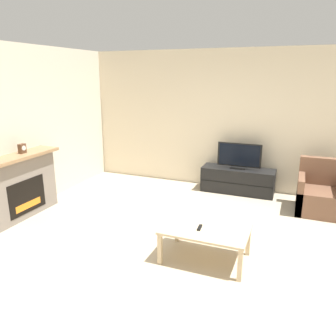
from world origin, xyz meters
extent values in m
plane|color=tan|center=(0.00, 0.00, 0.00)|extent=(24.00, 24.00, 0.00)
cube|color=beige|center=(0.00, 2.77, 1.35)|extent=(12.00, 0.06, 2.70)
cube|color=beige|center=(-3.38, 0.00, 1.35)|extent=(0.06, 12.00, 2.70)
cube|color=slate|center=(-3.20, 0.04, 0.49)|extent=(0.31, 1.33, 0.97)
cube|color=black|center=(-3.04, 0.04, 0.37)|extent=(0.01, 0.73, 0.53)
cube|color=orange|center=(-3.04, 0.04, 0.22)|extent=(0.01, 0.51, 0.11)
cube|color=#93704C|center=(-3.17, 0.04, 1.00)|extent=(0.43, 1.45, 0.05)
cube|color=brown|center=(-3.18, 0.18, 1.10)|extent=(0.07, 0.11, 0.15)
cylinder|color=white|center=(-3.14, 0.18, 1.11)|extent=(0.00, 0.08, 0.08)
cube|color=black|center=(-0.16, 2.48, 0.24)|extent=(1.38, 0.44, 0.48)
cube|color=black|center=(-0.16, 2.25, 0.24)|extent=(1.35, 0.01, 0.01)
cube|color=black|center=(-0.16, 2.48, 0.50)|extent=(0.29, 0.18, 0.04)
cube|color=black|center=(-0.16, 2.48, 0.75)|extent=(0.83, 0.03, 0.45)
cube|color=black|center=(-0.16, 2.46, 0.75)|extent=(0.76, 0.01, 0.41)
cube|color=brown|center=(1.26, 2.02, 0.20)|extent=(0.70, 0.76, 0.40)
cube|color=brown|center=(1.26, 2.33, 0.63)|extent=(0.70, 0.14, 0.47)
cube|color=brown|center=(0.96, 2.02, 0.30)|extent=(0.10, 0.76, 0.61)
cube|color=#CCB289|center=(-0.09, -0.10, 0.41)|extent=(1.04, 0.68, 0.03)
cube|color=#CCB289|center=(-0.57, -0.40, 0.20)|extent=(0.05, 0.05, 0.39)
cube|color=#CCB289|center=(0.39, -0.40, 0.20)|extent=(0.05, 0.05, 0.39)
cube|color=#CCB289|center=(-0.57, 0.20, 0.20)|extent=(0.05, 0.05, 0.39)
cube|color=#CCB289|center=(0.39, 0.20, 0.20)|extent=(0.05, 0.05, 0.39)
cube|color=black|center=(-0.16, -0.14, 0.43)|extent=(0.05, 0.15, 0.02)
camera|label=1|loc=(0.83, -3.63, 2.21)|focal=35.00mm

